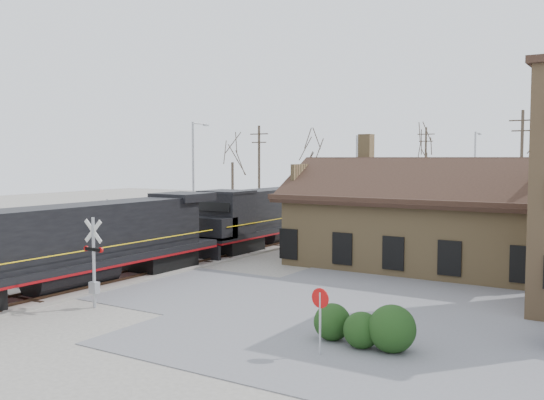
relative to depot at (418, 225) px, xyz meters
The scene contains 24 objects.
ground 17.14m from the depot, 134.97° to the right, with size 140.00×140.00×0.00m, color #A6A196.
road 17.13m from the depot, 134.97° to the right, with size 60.00×9.00×0.03m, color slate.
parking_lot 10.29m from the depot, 53.10° to the right, with size 22.00×26.00×0.03m, color slate.
track_main 12.58m from the depot, 165.97° to the left, with size 3.40×90.00×0.24m.
track_siding 16.92m from the depot, 169.70° to the left, with size 3.40×90.00×0.24m.
depot is the anchor object (origin of this frame).
locomotive_lead 19.90m from the depot, 127.05° to the right, with size 2.89×19.39×4.30m.
locomotive_trailing 12.57m from the depot, 162.51° to the left, with size 2.89×19.39×4.07m.
crossbuck_near 19.07m from the depot, 116.11° to the right, with size 1.11×0.29×3.88m.
crossbuck_far 19.91m from the depot, 159.93° to the right, with size 1.05×0.29×3.67m.
do_not_enter_sign 17.79m from the depot, 81.38° to the right, with size 0.66×0.14×2.21m.
hedge_a 16.14m from the depot, 81.88° to the right, with size 1.30×1.30×1.30m, color #193311.
hedge_b 16.65m from the depot, 77.76° to the right, with size 1.24×1.24×1.24m, color #193311.
hedge_c 16.74m from the depot, 74.25° to the right, with size 1.58×1.58×1.58m, color #193311.
streetlight_a 20.17m from the depot, behind, with size 0.25×2.04×9.26m.
streetlight_b 13.15m from the depot, 130.02° to the left, with size 0.25×2.04×8.17m.
streetlight_c 24.42m from the depot, 96.16° to the left, with size 0.25×2.04×8.85m.
utility_pole_a 24.83m from the depot, 145.62° to the left, with size 2.00×0.24×9.46m.
utility_pole_b 35.19m from the depot, 107.25° to the left, with size 2.00×0.24×9.88m.
utility_pole_c 16.09m from the depot, 79.18° to the left, with size 2.00×0.24×10.08m.
tree_a 36.84m from the depot, 143.19° to the left, with size 3.92×3.92×9.61m.
tree_b 30.66m from the depot, 130.34° to the left, with size 4.23×4.23×10.35m.
tree_c 35.29m from the depot, 107.17° to the left, with size 4.65×4.65×11.39m.
tree_d 27.94m from the depot, 85.36° to the left, with size 4.68×4.68×11.47m.
Camera 1 is at (23.53, -22.66, 6.39)m, focal length 40.00 mm.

